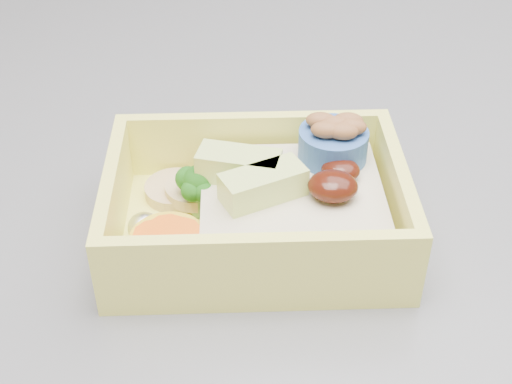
{
  "coord_description": "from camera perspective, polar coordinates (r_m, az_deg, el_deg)",
  "views": [
    {
      "loc": [
        -0.05,
        -0.49,
        1.2
      ],
      "look_at": [
        -0.08,
        -0.18,
        0.95
      ],
      "focal_mm": 50.0,
      "sensor_mm": 36.0,
      "label": 1
    }
  ],
  "objects": [
    {
      "name": "bento_box",
      "position": [
        0.41,
        0.71,
        -1.06
      ],
      "size": [
        0.18,
        0.14,
        0.06
      ],
      "rotation": [
        0.0,
        0.0,
        0.12
      ],
      "color": "#FFFA69",
      "rests_on": "island"
    }
  ]
}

